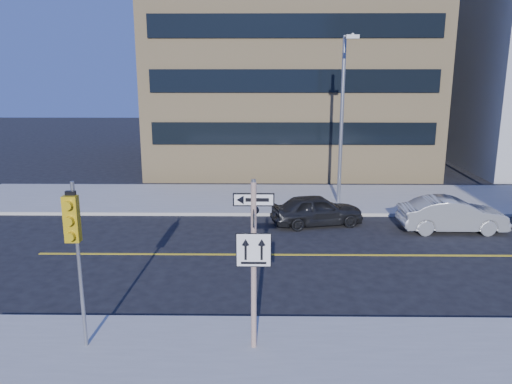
{
  "coord_description": "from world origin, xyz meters",
  "views": [
    {
      "loc": [
        0.19,
        -13.16,
        6.49
      ],
      "look_at": [
        -0.03,
        4.0,
        2.36
      ],
      "focal_mm": 35.0,
      "sensor_mm": 36.0,
      "label": 1
    }
  ],
  "objects_px": {
    "sign_pole": "(254,256)",
    "traffic_signal": "(74,232)",
    "parked_car_a": "(317,210)",
    "parked_car_b": "(452,215)",
    "streetlight_a": "(343,110)"
  },
  "relations": [
    {
      "from": "sign_pole",
      "to": "traffic_signal",
      "type": "xyz_separation_m",
      "value": [
        -4.0,
        -0.15,
        0.59
      ]
    },
    {
      "from": "sign_pole",
      "to": "parked_car_a",
      "type": "distance_m",
      "value": 10.68
    },
    {
      "from": "parked_car_b",
      "to": "streetlight_a",
      "type": "bearing_deg",
      "value": 46.32
    },
    {
      "from": "sign_pole",
      "to": "traffic_signal",
      "type": "height_order",
      "value": "sign_pole"
    },
    {
      "from": "parked_car_b",
      "to": "streetlight_a",
      "type": "xyz_separation_m",
      "value": [
        -4.11,
        3.85,
        4.04
      ]
    },
    {
      "from": "sign_pole",
      "to": "streetlight_a",
      "type": "height_order",
      "value": "streetlight_a"
    },
    {
      "from": "sign_pole",
      "to": "parked_car_a",
      "type": "bearing_deg",
      "value": 75.89
    },
    {
      "from": "parked_car_a",
      "to": "traffic_signal",
      "type": "bearing_deg",
      "value": 135.1
    },
    {
      "from": "traffic_signal",
      "to": "parked_car_b",
      "type": "relative_size",
      "value": 0.93
    },
    {
      "from": "parked_car_a",
      "to": "streetlight_a",
      "type": "height_order",
      "value": "streetlight_a"
    },
    {
      "from": "traffic_signal",
      "to": "sign_pole",
      "type": "bearing_deg",
      "value": 2.11
    },
    {
      "from": "traffic_signal",
      "to": "parked_car_a",
      "type": "relative_size",
      "value": 1.01
    },
    {
      "from": "sign_pole",
      "to": "parked_car_a",
      "type": "xyz_separation_m",
      "value": [
        2.57,
        10.22,
        -1.76
      ]
    },
    {
      "from": "traffic_signal",
      "to": "streetlight_a",
      "type": "xyz_separation_m",
      "value": [
        8.0,
        13.42,
        1.73
      ]
    },
    {
      "from": "sign_pole",
      "to": "parked_car_b",
      "type": "bearing_deg",
      "value": 49.26
    }
  ]
}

